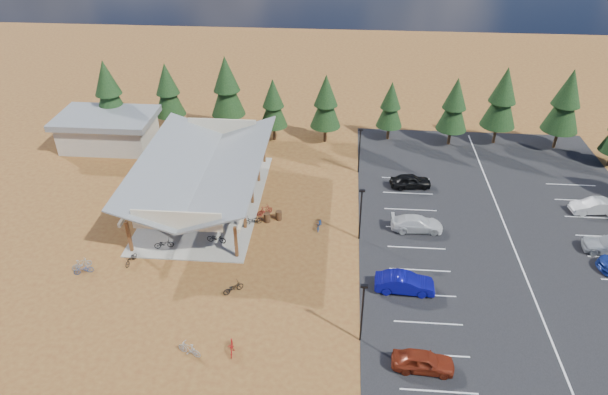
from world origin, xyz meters
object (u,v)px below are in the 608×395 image
Objects in this scene: bike_2 at (187,181)px; bike_10 at (83,270)px; bike_0 at (164,244)px; bike_6 at (243,193)px; car_0 at (423,361)px; car_9 at (594,206)px; bike_4 at (216,238)px; trash_bin_0 at (279,215)px; bike_3 at (211,164)px; car_3 at (417,224)px; lamp_post_2 at (360,148)px; bike_9 at (82,264)px; car_1 at (405,283)px; car_4 at (411,181)px; bike_5 at (234,220)px; trash_bin_1 at (267,218)px; bike_12 at (233,288)px; outbuilding at (108,130)px; bike_1 at (177,212)px; bike_16 at (253,220)px; bike_pavilion at (203,167)px; lamp_post_0 at (362,309)px; lamp_post_1 at (361,211)px; bike_7 at (228,167)px; bike_11 at (232,347)px; bike_13 at (189,349)px; bike_8 at (131,259)px; bike_15 at (265,210)px.

bike_2 is 1.15× the size of bike_10.
bike_0 is 1.09× the size of bike_6.
car_0 is 0.97× the size of car_9.
trash_bin_0 is at bearing -43.25° from bike_4.
car_3 is at bearing -132.13° from bike_3.
bike_0 is at bearing 158.84° from bike_3.
lamp_post_2 is 29.21m from bike_9.
car_4 is (1.83, 15.86, -0.06)m from car_1.
bike_10 is (-6.50, -18.01, -0.21)m from bike_3.
bike_10 is at bearing 139.07° from bike_5.
trash_bin_1 is 0.52× the size of bike_12.
bike_5 is 1.00× the size of bike_6.
bike_12 is at bearing -51.22° from outbuilding.
trash_bin_1 is 31.10m from car_9.
car_1 is (20.38, -3.80, 0.27)m from bike_0.
bike_1 reaches higher than bike_9.
car_4 reaches higher than car_0.
bike_2 reaches higher than bike_16.
lamp_post_0 reaches higher than bike_pavilion.
bike_16 is 0.42× the size of car_9.
lamp_post_1 reaches higher than car_4.
car_3 is at bearing -97.30° from bike_2.
bike_3 is 0.96× the size of bike_7.
lamp_post_1 is 12.00m from lamp_post_2.
trash_bin_0 is at bearing 117.50° from lamp_post_0.
outbuilding is 22.99m from bike_5.
bike_pavilion is at bearing -38.16° from outbuilding.
bike_13 reaches higher than bike_11.
bike_pavilion is at bearing -20.67° from bike_1.
bike_16 is at bearing -80.36° from bike_1.
outbuilding is 15.95m from bike_7.
bike_6 is at bearing -0.30° from bike_4.
bike_4 is (4.56, -3.75, -0.04)m from bike_1.
car_1 is at bearing -116.70° from bike_2.
bike_0 is at bearing 56.02° from bike_8.
bike_16 is at bearing 99.31° from bike_10.
bike_4 reaches higher than bike_6.
car_3 is (16.76, 0.59, 0.16)m from bike_5.
car_9 is (39.39, 3.85, 0.14)m from bike_1.
outbuilding is 6.06× the size of bike_13.
car_1 is at bearing -166.04° from bike_15.
bike_16 is (7.93, -6.37, -0.10)m from bike_2.
bike_7 is at bearing -4.82° from bike_15.
lamp_post_1 is at bearing -106.23° from bike_2.
lamp_post_0 is 26.87m from bike_7.
bike_13 is at bearing 31.93° from bike_10.
lamp_post_1 is 23.18m from car_9.
bike_6 is at bearing 66.29° from bike_8.
outbuilding is at bearing 70.72° from car_4.
car_3 reaches higher than trash_bin_0.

